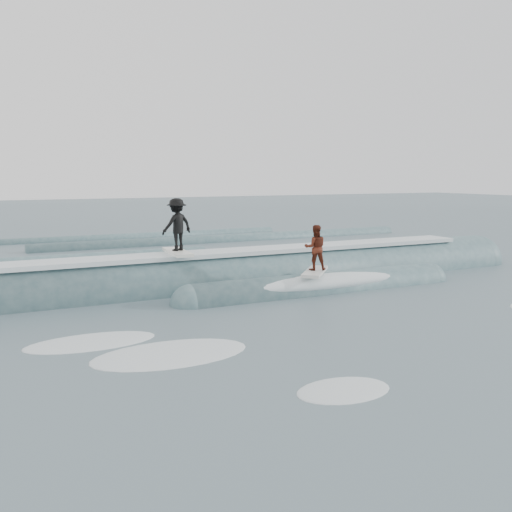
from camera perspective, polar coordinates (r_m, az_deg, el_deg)
name	(u,v)px	position (r m, az deg, el deg)	size (l,w,h in m)	color
ground	(348,326)	(14.40, 9.22, -6.94)	(160.00, 160.00, 0.00)	#435861
breaking_wave	(255,284)	(19.39, -0.11, -2.81)	(24.11, 3.91, 2.26)	#3B5B64
surfer_black	(177,227)	(18.43, -7.91, 2.90)	(1.23, 2.04, 1.78)	white
surfer_red	(315,252)	(18.18, 5.95, 0.45)	(1.74, 1.86, 1.54)	silver
whitewater	(344,341)	(13.17, 8.75, -8.37)	(15.10, 7.12, 0.10)	silver
far_swells	(124,248)	(29.95, -13.04, 0.79)	(36.40, 8.65, 0.80)	#3B5B64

